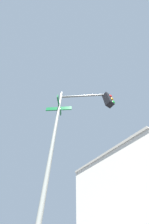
% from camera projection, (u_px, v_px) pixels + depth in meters
% --- Properties ---
extents(traffic_signal_near, '(1.94, 2.38, 6.11)m').
position_uv_depth(traffic_signal_near, '(82.00, 115.00, 4.40)').
color(traffic_signal_near, slate).
rests_on(traffic_signal_near, ground_plane).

